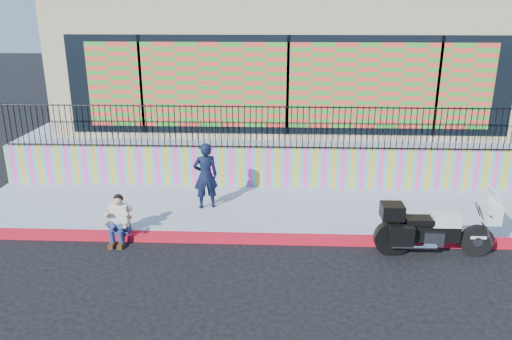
{
  "coord_description": "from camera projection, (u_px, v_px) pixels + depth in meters",
  "views": [
    {
      "loc": [
        -0.29,
        -10.06,
        5.02
      ],
      "look_at": [
        -0.77,
        1.2,
        1.29
      ],
      "focal_mm": 35.0,
      "sensor_mm": 36.0,
      "label": 1
    }
  ],
  "objects": [
    {
      "name": "police_officer",
      "position": [
        206.0,
        176.0,
        12.39
      ],
      "size": [
        0.71,
        0.57,
        1.69
      ],
      "primitive_type": "imported",
      "rotation": [
        0.0,
        0.0,
        3.44
      ],
      "color": "black",
      "rests_on": "sidewalk"
    },
    {
      "name": "red_curb",
      "position": [
        288.0,
        239.0,
        11.08
      ],
      "size": [
        16.0,
        0.3,
        0.15
      ],
      "primitive_type": "cube",
      "color": "red",
      "rests_on": "ground"
    },
    {
      "name": "seated_man",
      "position": [
        118.0,
        224.0,
        10.97
      ],
      "size": [
        0.54,
        0.71,
        1.06
      ],
      "color": "navy",
      "rests_on": "ground"
    },
    {
      "name": "sidewalk",
      "position": [
        287.0,
        210.0,
        12.64
      ],
      "size": [
        16.0,
        3.0,
        0.15
      ],
      "primitive_type": "cube",
      "color": "#8D92A9",
      "rests_on": "ground"
    },
    {
      "name": "mural_wall",
      "position": [
        287.0,
        167.0,
        13.96
      ],
      "size": [
        16.0,
        0.2,
        1.1
      ],
      "primitive_type": "cube",
      "color": "#FF439F",
      "rests_on": "sidewalk"
    },
    {
      "name": "elevated_platform",
      "position": [
        285.0,
        128.0,
        18.83
      ],
      "size": [
        16.0,
        10.0,
        1.25
      ],
      "primitive_type": "cube",
      "color": "#8D92A9",
      "rests_on": "ground"
    },
    {
      "name": "police_motorcycle",
      "position": [
        433.0,
        227.0,
        10.37
      ],
      "size": [
        2.43,
        0.8,
        1.51
      ],
      "color": "black",
      "rests_on": "ground"
    },
    {
      "name": "metal_fence",
      "position": [
        288.0,
        127.0,
        13.6
      ],
      "size": [
        15.8,
        0.04,
        1.2
      ],
      "primitive_type": null,
      "color": "black",
      "rests_on": "mural_wall"
    },
    {
      "name": "ground",
      "position": [
        288.0,
        242.0,
        11.1
      ],
      "size": [
        90.0,
        90.0,
        0.0
      ],
      "primitive_type": "plane",
      "color": "black",
      "rests_on": "ground"
    },
    {
      "name": "storefront_building",
      "position": [
        286.0,
        57.0,
        17.79
      ],
      "size": [
        14.0,
        8.06,
        4.0
      ],
      "color": "tan",
      "rests_on": "elevated_platform"
    }
  ]
}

